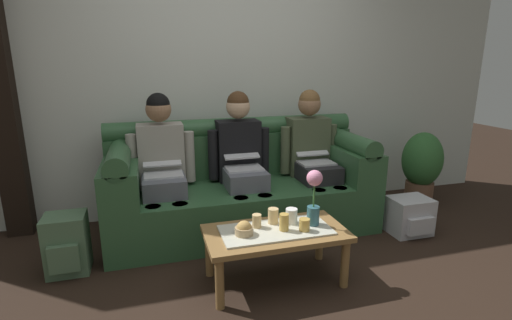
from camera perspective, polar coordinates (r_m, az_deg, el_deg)
ground_plane at (r=2.59m, az=4.54°, el=-20.02°), size 14.00×14.00×0.00m
back_wall_patterned at (r=3.77m, az=-4.39°, el=14.22°), size 6.00×0.12×2.90m
couch at (r=3.43m, az=-2.21°, el=-4.13°), size 2.30×0.88×0.96m
person_left at (r=3.26m, az=-13.90°, el=-0.28°), size 0.56×0.67×1.22m
person_middle at (r=3.35m, az=-2.24°, el=0.54°), size 0.56×0.67×1.22m
person_right at (r=3.57m, az=8.39°, el=1.26°), size 0.56×0.67×1.22m
coffee_table at (r=2.61m, az=2.95°, el=-11.51°), size 0.94×0.49×0.38m
flower_vase at (r=2.59m, az=8.69°, el=-5.15°), size 0.11×0.11×0.39m
snack_bowl at (r=2.49m, az=-1.80°, el=-10.35°), size 0.12×0.12×0.10m
cup_near_left at (r=2.65m, az=2.59°, el=-8.37°), size 0.07×0.07×0.11m
cup_near_right at (r=2.56m, az=7.28°, el=-9.61°), size 0.07×0.07×0.08m
cup_far_center at (r=2.54m, az=4.23°, el=-9.29°), size 0.06×0.06×0.11m
cup_far_left at (r=2.66m, az=5.34°, el=-8.35°), size 0.08×0.08×0.10m
cup_far_right at (r=2.59m, az=0.12°, el=-9.11°), size 0.06×0.06×0.09m
backpack_right at (r=3.61m, az=22.07°, el=-7.82°), size 0.35×0.31×0.32m
backpack_left at (r=3.06m, az=-26.49°, el=-11.30°), size 0.28×0.29×0.43m
potted_plant at (r=4.25m, az=23.59°, el=-0.82°), size 0.40×0.40×0.78m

